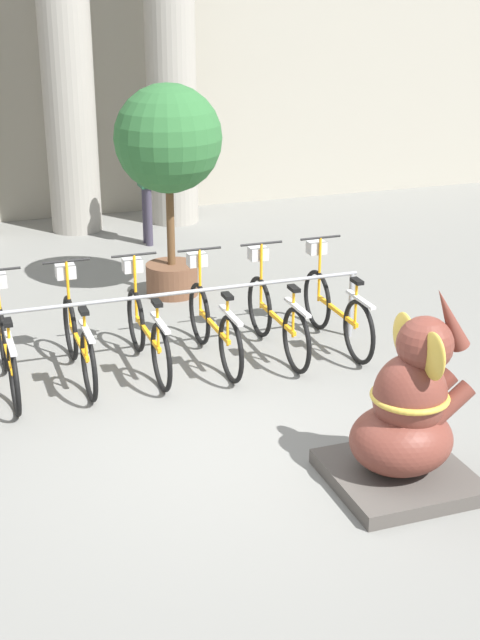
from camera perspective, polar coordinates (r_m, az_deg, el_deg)
The scene contains 14 objects.
ground_plane at distance 7.83m, azimuth -0.76°, elevation -8.01°, with size 60.00×60.00×0.00m, color slate.
building_facade at distance 15.27m, azimuth -11.77°, elevation 17.57°, with size 20.00×0.20×6.00m.
column_middle at distance 14.31m, azimuth -11.05°, elevation 15.90°, with size 1.00×1.00×5.16m.
column_right at distance 14.65m, azimuth -4.47°, elevation 16.31°, with size 1.00×1.00×5.16m.
bike_rack at distance 9.15m, azimuth -8.32°, elevation 0.57°, with size 5.54×0.05×0.77m.
bicycle_2 at distance 8.97m, azimuth -14.69°, elevation -1.86°, with size 0.48×1.76×1.11m.
bicycle_3 at distance 9.10m, azimuth -10.32°, elevation -1.16°, with size 0.48×1.76×1.11m.
bicycle_4 at distance 9.21m, azimuth -5.98°, elevation -0.65°, with size 0.48×1.76×1.11m.
bicycle_5 at distance 9.35m, azimuth -1.73°, elevation -0.20°, with size 0.48×1.76×1.11m.
bicycle_6 at distance 9.57m, azimuth 2.32°, elevation 0.30°, with size 0.48×1.76×1.11m.
bicycle_7 at distance 9.84m, azimuth 6.15°, elevation 0.78°, with size 0.48×1.76×1.11m.
elephant_statue at distance 7.15m, azimuth 10.66°, elevation -6.28°, with size 1.09×1.09×1.65m.
person_pedestrian at distance 13.52m, azimuth -6.06°, elevation 9.36°, with size 0.24×0.47×1.81m.
potted_tree at distance 11.05m, azimuth -4.61°, elevation 10.83°, with size 1.32×1.32×2.66m.
Camera 1 is at (-2.19, -6.49, 3.79)m, focal length 50.00 mm.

